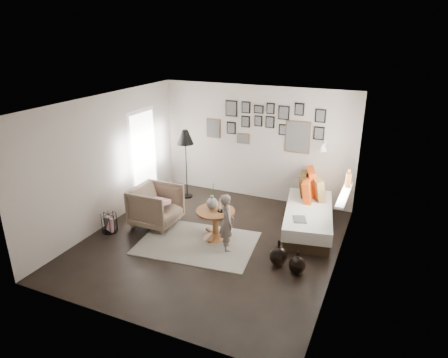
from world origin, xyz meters
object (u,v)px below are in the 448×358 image
at_px(daybed, 309,214).
at_px(demijohn_small, 297,265).
at_px(armchair, 156,206).
at_px(child, 227,222).
at_px(vase, 212,201).
at_px(demijohn_large, 278,256).
at_px(floor_lamp, 185,140).
at_px(pedestal_table, 216,225).
at_px(magazine_basket, 109,223).

bearing_deg(daybed, demijohn_small, -94.38).
xyz_separation_m(armchair, child, (1.70, -0.33, 0.13)).
xyz_separation_m(vase, demijohn_large, (1.44, -0.45, -0.56)).
bearing_deg(daybed, armchair, -169.79).
bearing_deg(daybed, floor_lamp, 161.89).
height_order(daybed, armchair, daybed).
height_order(armchair, demijohn_large, armchair).
xyz_separation_m(vase, child, (0.44, -0.31, -0.20)).
bearing_deg(child, floor_lamp, 8.88).
height_order(vase, floor_lamp, floor_lamp).
xyz_separation_m(vase, armchair, (-1.26, 0.02, -0.33)).
bearing_deg(vase, child, -35.80).
distance_m(daybed, floor_lamp, 3.20).
relative_size(pedestal_table, floor_lamp, 0.45).
relative_size(floor_lamp, magazine_basket, 4.34).
height_order(magazine_basket, demijohn_large, demijohn_large).
bearing_deg(armchair, daybed, -69.65).
bearing_deg(armchair, demijohn_large, -100.32).
relative_size(pedestal_table, vase, 1.40).
xyz_separation_m(daybed, floor_lamp, (-2.98, 0.39, 1.09)).
relative_size(armchair, demijohn_large, 1.93).
xyz_separation_m(magazine_basket, demijohn_large, (3.37, 0.18, -0.01)).
xyz_separation_m(armchair, demijohn_large, (2.70, -0.47, -0.22)).
relative_size(vase, floor_lamp, 0.32).
height_order(vase, demijohn_small, vase).
bearing_deg(demijohn_large, child, 172.35).
bearing_deg(magazine_basket, armchair, 44.35).
height_order(vase, demijohn_large, vase).
height_order(demijohn_small, child, child).
relative_size(floor_lamp, demijohn_small, 3.87).
bearing_deg(floor_lamp, demijohn_small, -33.22).
height_order(floor_lamp, child, floor_lamp).
height_order(vase, magazine_basket, vase).
xyz_separation_m(pedestal_table, daybed, (1.53, 1.13, 0.04)).
relative_size(armchair, floor_lamp, 0.55).
xyz_separation_m(vase, daybed, (1.61, 1.11, -0.43)).
distance_m(magazine_basket, demijohn_small, 3.72).
relative_size(vase, child, 0.49).
distance_m(daybed, armchair, 3.07).
xyz_separation_m(daybed, armchair, (-2.87, -1.09, 0.10)).
relative_size(armchair, child, 0.82).
distance_m(demijohn_small, child, 1.43).
relative_size(vase, armchair, 0.59).
relative_size(vase, magazine_basket, 1.41).
bearing_deg(magazine_basket, daybed, 26.25).
xyz_separation_m(pedestal_table, armchair, (-1.34, 0.04, 0.14)).
bearing_deg(demijohn_large, floor_lamp, 145.26).
distance_m(pedestal_table, armchair, 1.35).
bearing_deg(vase, magazine_basket, -161.82).
bearing_deg(demijohn_small, magazine_basket, -179.01).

